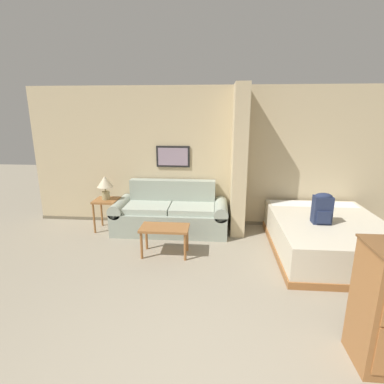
% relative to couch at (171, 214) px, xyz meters
% --- Properties ---
extents(wall_back, '(7.11, 0.16, 2.60)m').
position_rel_couch_xyz_m(wall_back, '(0.81, 0.48, 0.98)').
color(wall_back, '#CCB78E').
rests_on(wall_back, ground_plane).
extents(wall_partition_pillar, '(0.24, 0.67, 2.60)m').
position_rel_couch_xyz_m(wall_partition_pillar, '(1.21, 0.08, 0.98)').
color(wall_partition_pillar, '#CCB78E').
rests_on(wall_partition_pillar, ground_plane).
extents(couch, '(2.07, 0.84, 0.90)m').
position_rel_couch_xyz_m(couch, '(0.00, 0.00, 0.00)').
color(couch, '#99A393').
rests_on(couch, ground_plane).
extents(coffee_table, '(0.73, 0.40, 0.46)m').
position_rel_couch_xyz_m(coffee_table, '(0.06, -0.98, 0.07)').
color(coffee_table, '#996033').
rests_on(coffee_table, ground_plane).
extents(side_table, '(0.42, 0.42, 0.59)m').
position_rel_couch_xyz_m(side_table, '(-1.18, -0.06, 0.16)').
color(side_table, '#996033').
rests_on(side_table, ground_plane).
extents(table_lamp, '(0.28, 0.28, 0.43)m').
position_rel_couch_xyz_m(table_lamp, '(-1.18, -0.06, 0.56)').
color(table_lamp, tan).
rests_on(table_lamp, side_table).
extents(bed, '(1.65, 2.16, 0.54)m').
position_rel_couch_xyz_m(bed, '(2.56, -0.70, -0.04)').
color(bed, '#996033').
rests_on(bed, ground_plane).
extents(backpack, '(0.26, 0.21, 0.46)m').
position_rel_couch_xyz_m(backpack, '(2.38, -0.85, 0.46)').
color(backpack, '#232D4C').
rests_on(backpack, bed).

